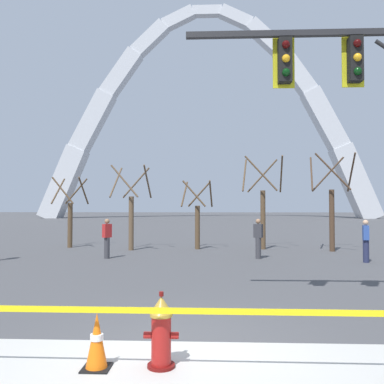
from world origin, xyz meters
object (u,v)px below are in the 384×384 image
at_px(pedestrian_walking_left, 107,238).
at_px(pedestrian_standing_center, 366,241).
at_px(traffic_cone_by_hydrant, 97,341).
at_px(fire_hydrant, 161,332).
at_px(pedestrian_walking_right, 258,238).
at_px(monument_arch, 207,121).

distance_m(pedestrian_walking_left, pedestrian_standing_center, 9.96).
distance_m(traffic_cone_by_hydrant, pedestrian_standing_center, 12.55).
bearing_deg(fire_hydrant, pedestrian_walking_right, 76.93).
relative_size(traffic_cone_by_hydrant, pedestrian_standing_center, 0.46).
bearing_deg(pedestrian_standing_center, monument_arch, 96.80).
distance_m(fire_hydrant, pedestrian_walking_right, 11.36).
bearing_deg(pedestrian_standing_center, fire_hydrant, -122.48).
bearing_deg(pedestrian_walking_left, fire_hydrant, -72.17).
height_order(pedestrian_walking_left, pedestrian_walking_right, same).
bearing_deg(pedestrian_walking_right, pedestrian_standing_center, -13.49).
distance_m(traffic_cone_by_hydrant, monument_arch, 64.58).
xyz_separation_m(fire_hydrant, pedestrian_walking_left, (-3.49, 10.85, 0.35)).
distance_m(fire_hydrant, pedestrian_standing_center, 12.01).
bearing_deg(traffic_cone_by_hydrant, pedestrian_walking_left, 103.66).
distance_m(monument_arch, pedestrian_standing_center, 54.95).
bearing_deg(monument_arch, fire_hydrant, -90.18).
bearing_deg(pedestrian_walking_right, monument_arch, 92.63).
bearing_deg(monument_arch, traffic_cone_by_hydrant, -90.94).
height_order(traffic_cone_by_hydrant, pedestrian_standing_center, pedestrian_standing_center).
height_order(fire_hydrant, pedestrian_walking_right, pedestrian_walking_right).
distance_m(fire_hydrant, pedestrian_walking_left, 11.40).
bearing_deg(fire_hydrant, monument_arch, 89.82).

